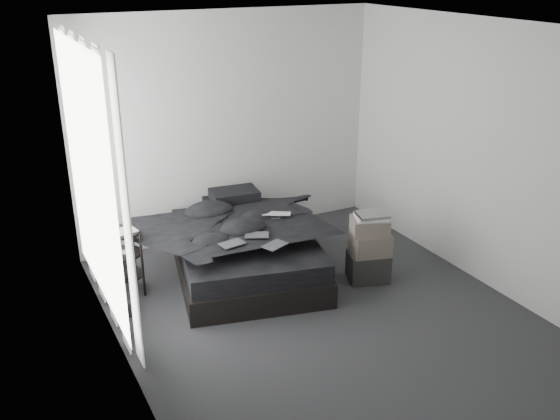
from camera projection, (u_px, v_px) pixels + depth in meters
name	position (u px, v px, depth m)	size (l,w,h in m)	color
floor	(319.00, 312.00, 5.88)	(3.60, 4.20, 0.01)	#303032
ceiling	(326.00, 26.00, 4.90)	(3.60, 4.20, 0.01)	white
wall_back	(228.00, 127.00, 7.12)	(3.60, 0.01, 2.60)	silver
wall_front	(505.00, 288.00, 3.66)	(3.60, 0.01, 2.60)	silver
wall_left	(114.00, 219.00, 4.63)	(0.01, 4.20, 2.60)	silver
wall_right	(479.00, 154.00, 6.15)	(0.01, 4.20, 2.60)	silver
window_left	(91.00, 177.00, 5.36)	(0.02, 2.00, 2.30)	white
curtain_left	(98.00, 184.00, 5.41)	(0.06, 2.12, 2.48)	white
bed	(246.00, 263.00, 6.55)	(1.39, 1.84, 0.25)	black
mattress	(246.00, 244.00, 6.46)	(1.34, 1.79, 0.20)	black
duvet	(246.00, 227.00, 6.35)	(1.36, 1.57, 0.21)	black
pillow_lower	(229.00, 205.00, 7.04)	(0.55, 0.38, 0.13)	black
pillow_upper	(234.00, 195.00, 6.99)	(0.52, 0.36, 0.12)	black
laptop	(276.00, 210.00, 6.46)	(0.29, 0.19, 0.02)	silver
comic_a	(232.00, 237.00, 5.85)	(0.23, 0.15, 0.01)	black
comic_b	(257.00, 228.00, 6.03)	(0.23, 0.15, 0.01)	black
comic_c	(275.00, 238.00, 5.82)	(0.23, 0.15, 0.01)	black
side_stand	(125.00, 263.00, 6.09)	(0.36, 0.36, 0.66)	black
papers	(123.00, 232.00, 5.96)	(0.26, 0.19, 0.01)	white
floor_books	(128.00, 307.00, 5.84)	(0.13, 0.18, 0.13)	black
box_lower	(368.00, 266.00, 6.43)	(0.40, 0.32, 0.30)	black
box_mid	(371.00, 243.00, 6.32)	(0.38, 0.30, 0.23)	#675B51
box_upper	(370.00, 226.00, 6.25)	(0.36, 0.29, 0.16)	#675B51
art_book_white	(371.00, 217.00, 6.22)	(0.31, 0.25, 0.03)	silver
art_book_snake	(372.00, 214.00, 6.20)	(0.30, 0.24, 0.03)	silver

